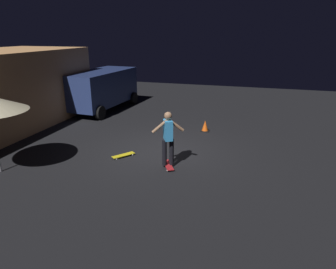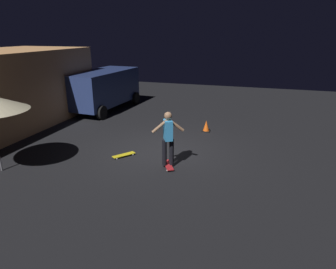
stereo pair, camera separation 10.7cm
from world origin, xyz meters
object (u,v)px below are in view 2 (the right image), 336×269
(skater, at_px, (168,135))
(traffic_cone, at_px, (206,126))
(parked_van, at_px, (103,88))
(skateboard_spare, at_px, (124,155))
(skateboard_ridden, at_px, (168,165))

(skater, relative_size, traffic_cone, 3.63)
(skater, bearing_deg, parked_van, 42.65)
(parked_van, distance_m, skateboard_spare, 6.86)
(skateboard_ridden, distance_m, skater, 0.98)
(skateboard_spare, bearing_deg, skater, -100.88)
(skateboard_spare, bearing_deg, parked_van, 34.19)
(skateboard_ridden, bearing_deg, skateboard_spare, 79.12)
(skateboard_ridden, height_order, skateboard_spare, same)
(skateboard_ridden, distance_m, traffic_cone, 3.82)
(traffic_cone, bearing_deg, skateboard_spare, 148.64)
(parked_van, bearing_deg, traffic_cone, -109.78)
(skateboard_ridden, distance_m, skateboard_spare, 1.67)
(skateboard_spare, distance_m, traffic_cone, 4.07)
(parked_van, height_order, skateboard_ridden, parked_van)
(skateboard_spare, distance_m, skater, 1.94)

